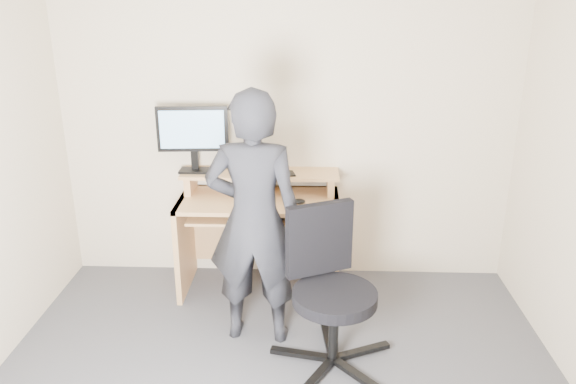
# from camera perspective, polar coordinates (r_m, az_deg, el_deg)

# --- Properties ---
(back_wall) EXTENTS (3.50, 0.02, 2.50)m
(back_wall) POSITION_cam_1_polar(r_m,az_deg,el_deg) (4.33, -0.10, 6.91)
(back_wall) COLOR beige
(back_wall) RESTS_ON ground
(desk) EXTENTS (1.20, 0.60, 0.91)m
(desk) POSITION_cam_1_polar(r_m,az_deg,el_deg) (4.35, -2.85, -2.79)
(desk) COLOR tan
(desk) RESTS_ON ground
(monitor) EXTENTS (0.53, 0.15, 0.50)m
(monitor) POSITION_cam_1_polar(r_m,az_deg,el_deg) (4.27, -9.65, 5.91)
(monitor) COLOR black
(monitor) RESTS_ON desk
(external_drive) EXTENTS (0.10, 0.14, 0.20)m
(external_drive) POSITION_cam_1_polar(r_m,az_deg,el_deg) (4.28, -3.85, 3.40)
(external_drive) COLOR black
(external_drive) RESTS_ON desk
(travel_mug) EXTENTS (0.08, 0.08, 0.16)m
(travel_mug) POSITION_cam_1_polar(r_m,az_deg,el_deg) (4.28, -2.20, 3.13)
(travel_mug) COLOR silver
(travel_mug) RESTS_ON desk
(smartphone) EXTENTS (0.10, 0.14, 0.01)m
(smartphone) POSITION_cam_1_polar(r_m,az_deg,el_deg) (4.23, 0.18, 1.89)
(smartphone) COLOR black
(smartphone) RESTS_ON desk
(charger) EXTENTS (0.05, 0.05, 0.03)m
(charger) POSITION_cam_1_polar(r_m,az_deg,el_deg) (4.23, -5.05, 1.97)
(charger) COLOR black
(charger) RESTS_ON desk
(headphones) EXTENTS (0.17, 0.17, 0.06)m
(headphones) POSITION_cam_1_polar(r_m,az_deg,el_deg) (4.37, -3.80, 2.47)
(headphones) COLOR silver
(headphones) RESTS_ON desk
(keyboard) EXTENTS (0.49, 0.29, 0.03)m
(keyboard) POSITION_cam_1_polar(r_m,az_deg,el_deg) (4.15, -3.39, -2.18)
(keyboard) COLOR black
(keyboard) RESTS_ON desk
(mouse) EXTENTS (0.11, 0.08, 0.04)m
(mouse) POSITION_cam_1_polar(r_m,az_deg,el_deg) (4.09, 1.10, -0.96)
(mouse) COLOR black
(mouse) RESTS_ON desk
(office_chair) EXTENTS (0.78, 0.76, 0.98)m
(office_chair) POSITION_cam_1_polar(r_m,az_deg,el_deg) (3.47, 4.20, -9.27)
(office_chair) COLOR black
(office_chair) RESTS_ON ground
(person) EXTENTS (0.64, 0.44, 1.69)m
(person) POSITION_cam_1_polar(r_m,az_deg,el_deg) (3.57, -3.48, -2.85)
(person) COLOR black
(person) RESTS_ON ground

